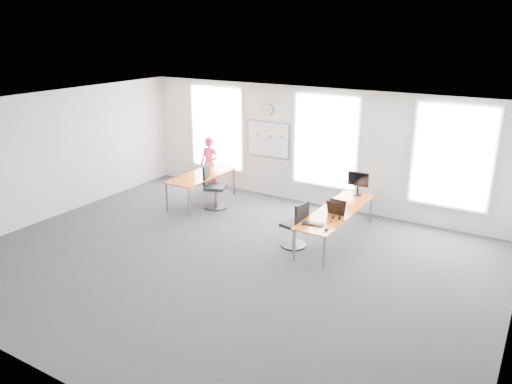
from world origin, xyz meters
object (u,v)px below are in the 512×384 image
Objects in this scene: desk_left at (202,177)px; desk_right at (337,212)px; chair_left at (213,189)px; keyboard at (313,224)px; headphones at (336,217)px; monitor at (358,181)px; person at (209,164)px; chair_right at (296,227)px.

desk_right is at bearing -6.75° from desk_left.
desk_left is 1.86× the size of chair_left.
chair_left reaches higher than desk_left.
headphones is at bearing 41.41° from keyboard.
monitor is (-0.17, 1.67, 0.28)m from headphones.
desk_left is 11.16× the size of headphones.
person is 8.26× the size of headphones.
desk_right is 2.51× the size of chair_left.
desk_right is 1.83× the size of person.
chair_left reaches higher than chair_right.
desk_right is 15.09× the size of headphones.
chair_left is 3.63m from monitor.
person is 4.86m from headphones.
keyboard is at bearing -131.63° from chair_left.
chair_right reaches higher than desk_right.
chair_right is (-0.58, -0.75, -0.20)m from desk_right.
person is 2.78× the size of monitor.
monitor is (3.96, 0.73, 0.32)m from desk_left.
keyboard is (0.48, -0.23, 0.26)m from chair_right.
person reaches higher than chair_right.
monitor is at bearing -5.53° from person.
keyboard is at bearing -117.90° from headphones.
desk_right is at bearing -20.81° from person.
headphones is 1.70m from monitor.
chair_left reaches higher than headphones.
person is 4.82m from keyboard.
desk_left reaches higher than desk_right.
chair_right is at bearing 134.78° from keyboard.
desk_right is 3.49m from chair_left.
desk_left is at bearing 173.25° from desk_right.
chair_left is at bearing 169.32° from headphones.
chair_right is at bearing -32.78° from person.
desk_right is 0.97m from chair_right.
person reaches higher than keyboard.
chair_left is (0.47, -0.16, -0.20)m from desk_left.
chair_right is 4.30m from person.
desk_right is 5.08× the size of monitor.
headphones is (0.29, 0.51, 0.04)m from keyboard.
chair_left is at bearing -18.72° from desk_left.
desk_right is at bearing 64.78° from keyboard.
desk_left is 3.75× the size of monitor.
headphones is at bearing 122.15° from chair_right.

